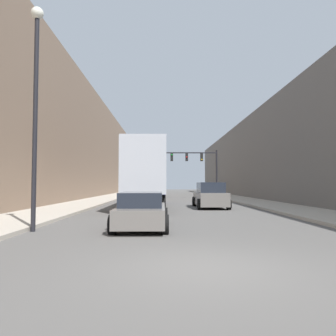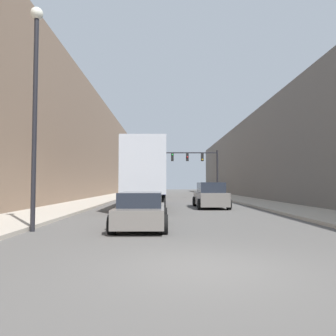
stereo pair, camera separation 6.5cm
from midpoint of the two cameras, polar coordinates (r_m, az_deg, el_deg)
name	(u,v)px [view 2 (the right image)]	position (r m, az deg, el deg)	size (l,w,h in m)	color
ground_plane	(204,268)	(6.70, 6.65, -16.92)	(200.00, 200.00, 0.00)	#565451
sidewalk_right	(236,198)	(37.36, 11.83, -5.17)	(3.48, 80.00, 0.15)	#B2A899
sidewalk_left	(106,198)	(37.04, -10.67, -5.21)	(3.48, 80.00, 0.15)	#B2A899
building_right	(278,156)	(38.75, 18.62, 1.95)	(6.00, 80.00, 9.54)	#66605B
building_left	(64,141)	(38.41, -17.58, 4.44)	(6.00, 80.00, 12.83)	#846B56
semi_truck	(148,173)	(23.24, -3.38, -0.95)	(2.49, 12.70, 4.27)	#B2B7C1
sedan_car	(141,211)	(12.45, -4.50, -7.40)	(1.96, 4.53, 1.34)	slate
suv_car	(210,196)	(22.97, 7.46, -4.83)	(2.12, 4.92, 1.76)	slate
traffic_signal_gantry	(200,163)	(37.89, 5.61, 0.79)	(7.01, 0.35, 5.56)	black
street_lamp	(35,89)	(12.75, -21.97, 12.63)	(0.44, 0.44, 7.94)	black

